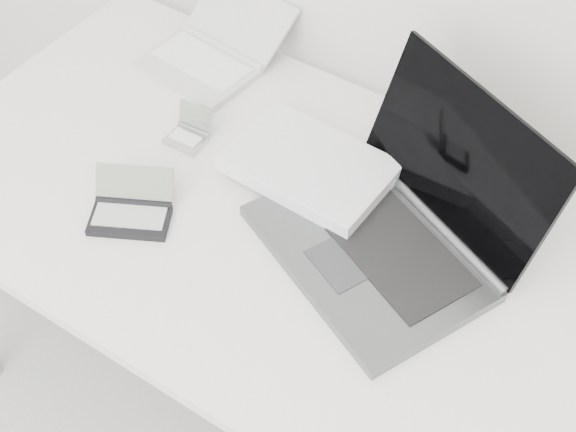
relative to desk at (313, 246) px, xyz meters
The scene contains 5 objects.
desk is the anchor object (origin of this frame).
laptop_large 0.13m from the desk, 47.41° to the left, with size 0.63×0.51×0.27m.
netbook_open_white 0.54m from the desk, 147.47° to the left, with size 0.27×0.32×0.11m.
pda_silver 0.35m from the desk, 168.84° to the left, with size 0.08×0.08×0.06m.
palmtop_charcoal 0.35m from the desk, 152.37° to the right, with size 0.19×0.18×0.07m.
Camera 1 is at (0.48, 0.74, 1.87)m, focal length 50.00 mm.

